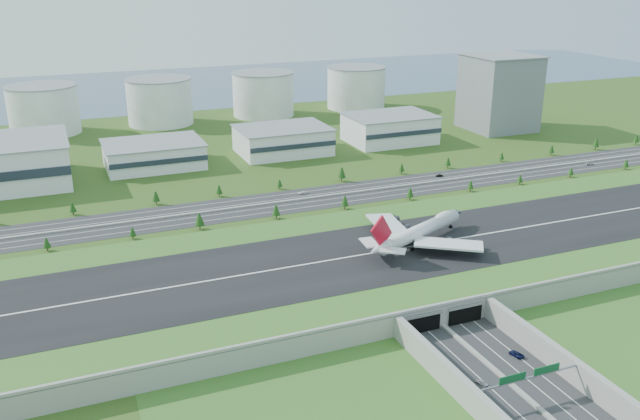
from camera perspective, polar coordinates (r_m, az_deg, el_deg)
name	(u,v)px	position (r m, az deg, el deg)	size (l,w,h in m)	color
ground	(378,270)	(281.05, 4.92, -5.08)	(1200.00, 1200.00, 0.00)	#284515
airfield_deck	(379,261)	(279.27, 4.95, -4.32)	(520.00, 100.00, 9.20)	gray
underpass_road	(538,398)	(207.84, 17.87, -14.80)	(38.80, 120.40, 8.00)	#28282B
sign_gantry_near	(529,379)	(208.62, 17.19, -13.41)	(38.70, 0.70, 9.80)	gray
north_expressway	(298,200)	(361.78, -1.90, 0.82)	(560.00, 36.00, 0.12)	#28282B
tree_row	(319,190)	(363.43, -0.08, 1.66)	(503.23, 48.69, 8.39)	#3D2819
hangar_mid_a	(154,155)	(434.21, -13.83, 4.55)	(58.00, 42.00, 15.00)	silver
hangar_mid_b	(283,140)	(453.26, -3.15, 5.87)	(58.00, 42.00, 17.00)	silver
hangar_mid_c	(390,129)	(484.30, 5.88, 6.83)	(58.00, 42.00, 19.00)	silver
office_tower	(499,93)	(535.32, 14.85, 9.50)	(46.00, 46.00, 55.00)	slate
fuel_tank_a	(44,110)	(545.15, -22.24, 7.80)	(50.00, 50.00, 35.00)	silver
fuel_tank_b	(160,102)	(551.47, -13.34, 8.86)	(50.00, 50.00, 35.00)	silver
fuel_tank_c	(263,94)	(570.53, -4.80, 9.68)	(50.00, 50.00, 35.00)	silver
fuel_tank_d	(356,88)	(601.11, 3.06, 10.25)	(50.00, 50.00, 35.00)	silver
bay_water	(167,87)	(725.29, -12.76, 10.07)	(1200.00, 260.00, 0.06)	#3A516F
boeing_747	(419,231)	(286.35, 8.37, -1.78)	(59.43, 54.86, 19.67)	silver
car_0	(482,382)	(214.74, 13.51, -13.94)	(1.63, 4.05, 1.38)	#B7B7BC
car_2	(516,354)	(231.14, 16.21, -11.57)	(2.35, 5.10, 1.42)	#0B1137
car_5	(439,175)	(408.39, 10.00, 2.88)	(1.45, 4.17, 1.37)	black
car_6	(589,164)	(458.88, 21.74, 3.65)	(2.47, 5.35, 1.49)	silver
car_7	(302,193)	(371.61, -1.50, 1.47)	(1.95, 4.79, 1.39)	white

